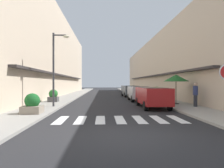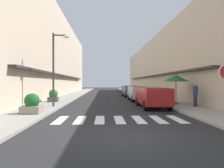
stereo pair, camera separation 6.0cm
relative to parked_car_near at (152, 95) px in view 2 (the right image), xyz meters
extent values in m
plane|color=#232326|center=(-2.74, 13.02, -0.92)|extent=(113.47, 113.47, 0.00)
cube|color=gray|center=(-7.81, 13.02, -0.86)|extent=(2.57, 72.21, 0.12)
cube|color=#9E998E|center=(2.33, 13.02, -0.86)|extent=(2.57, 72.21, 0.12)
cube|color=#C6B299|center=(-11.60, 14.59, 4.81)|extent=(5.00, 48.42, 11.46)
cube|color=#332D2D|center=(-8.85, 14.59, 1.88)|extent=(0.50, 33.89, 0.16)
cube|color=#C6B299|center=(6.12, 14.59, 3.27)|extent=(5.00, 48.42, 8.39)
cube|color=#332D2D|center=(3.37, 14.59, 1.88)|extent=(0.50, 33.89, 0.16)
cube|color=silver|center=(-5.59, -4.53, -0.92)|extent=(0.45, 2.20, 0.01)
cube|color=silver|center=(-4.64, -4.53, -0.92)|extent=(0.45, 2.20, 0.01)
cube|color=silver|center=(-3.69, -4.53, -0.92)|extent=(0.45, 2.20, 0.01)
cube|color=silver|center=(-2.74, -4.53, -0.92)|extent=(0.45, 2.20, 0.01)
cube|color=silver|center=(-1.79, -4.53, -0.92)|extent=(0.45, 2.20, 0.01)
cube|color=silver|center=(-0.84, -4.53, -0.92)|extent=(0.45, 2.20, 0.01)
cube|color=silver|center=(0.11, -4.53, -0.92)|extent=(0.45, 2.20, 0.01)
cube|color=maroon|center=(0.00, 0.04, -0.04)|extent=(1.79, 4.46, 1.13)
cube|color=black|center=(0.00, -0.18, 0.27)|extent=(1.49, 2.50, 0.56)
cylinder|color=black|center=(-0.78, 1.51, -0.60)|extent=(0.23, 0.64, 0.64)
cylinder|color=black|center=(0.81, 1.50, -0.60)|extent=(0.23, 0.64, 0.64)
cylinder|color=black|center=(-0.81, -1.42, -0.60)|extent=(0.23, 0.64, 0.64)
cylinder|color=black|center=(0.78, -1.43, -0.60)|extent=(0.23, 0.64, 0.64)
cube|color=silver|center=(0.00, 5.64, -0.04)|extent=(1.78, 3.97, 1.13)
cube|color=black|center=(0.00, 5.44, 0.27)|extent=(1.48, 2.23, 0.56)
cylinder|color=black|center=(-0.79, 6.95, -0.60)|extent=(0.22, 0.64, 0.64)
cylinder|color=black|center=(0.80, 6.94, -0.60)|extent=(0.22, 0.64, 0.64)
cylinder|color=black|center=(-0.80, 4.33, -0.60)|extent=(0.22, 0.64, 0.64)
cylinder|color=black|center=(0.79, 4.32, -0.60)|extent=(0.22, 0.64, 0.64)
cube|color=#4C5156|center=(0.00, 12.13, -0.04)|extent=(1.91, 4.33, 1.13)
cube|color=black|center=(0.00, 11.91, 0.27)|extent=(1.56, 2.44, 0.56)
cylinder|color=black|center=(-0.85, 13.50, -0.60)|extent=(0.24, 0.65, 0.64)
cylinder|color=black|center=(0.74, 13.56, -0.60)|extent=(0.24, 0.65, 0.64)
cylinder|color=black|center=(-0.74, 10.69, -0.60)|extent=(0.24, 0.65, 0.64)
cylinder|color=black|center=(0.85, 10.75, -0.60)|extent=(0.24, 0.65, 0.64)
cylinder|color=#38383D|center=(-7.10, 0.24, 1.83)|extent=(0.14, 0.14, 5.26)
cylinder|color=#38383D|center=(-6.65, 0.24, 4.31)|extent=(0.90, 0.10, 0.10)
ellipsoid|color=beige|center=(-6.20, 0.24, 4.21)|extent=(0.44, 0.28, 0.20)
cylinder|color=#262626|center=(2.34, 1.63, -0.77)|extent=(0.48, 0.48, 0.06)
cylinder|color=#4C3823|center=(2.34, 1.63, 0.24)|extent=(0.06, 0.06, 2.08)
cone|color=#19511E|center=(2.34, 1.63, 1.28)|extent=(2.02, 2.02, 0.55)
cube|color=gray|center=(-7.46, -3.03, -0.60)|extent=(1.03, 1.03, 0.41)
sphere|color=#195623|center=(-7.46, -3.03, -0.11)|extent=(0.82, 0.82, 0.82)
cube|color=#4C4C4C|center=(-8.02, 3.96, -0.59)|extent=(0.86, 0.86, 0.43)
sphere|color=#236628|center=(-8.02, 3.96, -0.09)|extent=(0.79, 0.79, 0.79)
cube|color=gray|center=(2.67, 8.62, -0.59)|extent=(0.96, 0.96, 0.43)
sphere|color=#236628|center=(2.67, 8.62, -0.03)|extent=(0.99, 0.99, 0.99)
cylinder|color=#282B33|center=(3.00, -0.36, -0.39)|extent=(0.26, 0.26, 0.82)
cylinder|color=navy|center=(3.00, -0.36, 0.34)|extent=(0.34, 0.34, 0.65)
sphere|color=tan|center=(3.00, -0.36, 0.77)|extent=(0.22, 0.22, 0.22)
camera|label=1|loc=(-3.58, -14.27, 0.86)|focal=32.14mm
camera|label=2|loc=(-3.52, -14.27, 0.86)|focal=32.14mm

